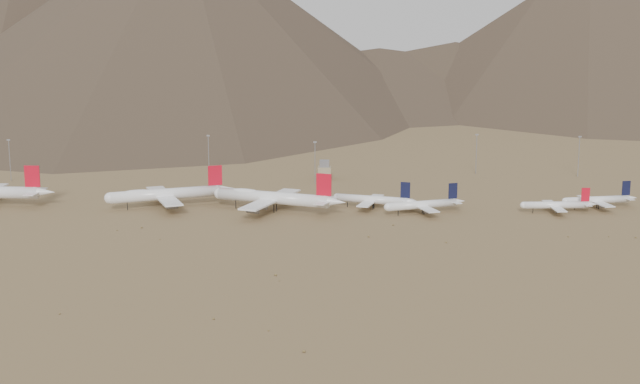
{
  "coord_description": "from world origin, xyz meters",
  "views": [
    {
      "loc": [
        30.74,
        -422.35,
        99.68
      ],
      "look_at": [
        27.84,
        30.0,
        9.9
      ],
      "focal_mm": 50.0,
      "sensor_mm": 36.0,
      "label": 1
    }
  ],
  "objects_px": {
    "control_tower": "(324,171)",
    "narrowbody_b": "(424,204)",
    "narrowbody_a": "(374,200)",
    "widebody_centre": "(167,194)",
    "widebody_east": "(273,198)"
  },
  "relations": [
    {
      "from": "narrowbody_a",
      "to": "control_tower",
      "type": "xyz_separation_m",
      "value": [
        -26.23,
        85.72,
        0.35
      ]
    },
    {
      "from": "widebody_centre",
      "to": "control_tower",
      "type": "xyz_separation_m",
      "value": [
        83.37,
        82.03,
        -1.85
      ]
    },
    {
      "from": "widebody_centre",
      "to": "narrowbody_a",
      "type": "distance_m",
      "value": 109.68
    },
    {
      "from": "control_tower",
      "to": "narrowbody_a",
      "type": "bearing_deg",
      "value": -72.99
    },
    {
      "from": "control_tower",
      "to": "narrowbody_b",
      "type": "bearing_deg",
      "value": -62.23
    },
    {
      "from": "widebody_centre",
      "to": "narrowbody_a",
      "type": "bearing_deg",
      "value": -23.27
    },
    {
      "from": "narrowbody_b",
      "to": "widebody_centre",
      "type": "bearing_deg",
      "value": 154.38
    },
    {
      "from": "narrowbody_a",
      "to": "control_tower",
      "type": "relative_size",
      "value": 3.73
    },
    {
      "from": "widebody_centre",
      "to": "narrowbody_b",
      "type": "relative_size",
      "value": 1.52
    },
    {
      "from": "widebody_centre",
      "to": "control_tower",
      "type": "bearing_deg",
      "value": 23.19
    },
    {
      "from": "narrowbody_a",
      "to": "narrowbody_b",
      "type": "distance_m",
      "value": 27.36
    },
    {
      "from": "narrowbody_b",
      "to": "control_tower",
      "type": "distance_m",
      "value": 109.71
    },
    {
      "from": "widebody_east",
      "to": "narrowbody_a",
      "type": "distance_m",
      "value": 52.96
    },
    {
      "from": "narrowbody_b",
      "to": "control_tower",
      "type": "bearing_deg",
      "value": 98.53
    },
    {
      "from": "widebody_centre",
      "to": "narrowbody_b",
      "type": "bearing_deg",
      "value": -27.73
    }
  ]
}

